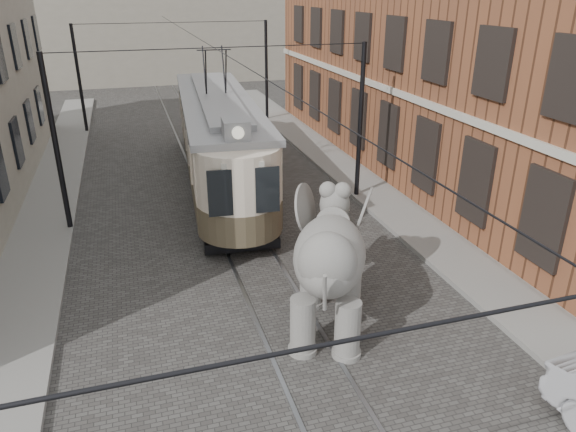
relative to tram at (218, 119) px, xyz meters
name	(u,v)px	position (x,y,z in m)	size (l,w,h in m)	color
ground	(271,292)	(-0.30, -9.39, -2.79)	(120.00, 120.00, 0.00)	#413F3C
tram_rails	(271,292)	(-0.30, -9.39, -2.78)	(1.54, 80.00, 0.02)	slate
sidewalk_right	(459,260)	(5.70, -9.39, -2.71)	(2.00, 60.00, 0.15)	slate
sidewalk_left	(15,331)	(-6.80, -9.39, -2.71)	(2.00, 60.00, 0.15)	slate
brick_building	(458,32)	(10.70, -0.39, 3.21)	(8.00, 26.00, 12.00)	brown
catenary	(225,142)	(-0.50, -4.39, 0.21)	(11.00, 30.20, 6.00)	black
tram	(218,119)	(0.00, 0.00, 0.00)	(2.90, 14.06, 5.58)	beige
elephant	(329,272)	(0.60, -11.41, -1.20)	(2.85, 5.18, 3.17)	#65625E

